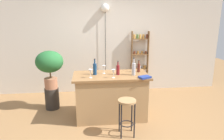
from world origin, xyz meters
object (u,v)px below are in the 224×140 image
bar_stool (127,109)px  bottle_soda_blue (139,68)px  potted_plant (50,64)px  pendant_globe_light (105,9)px  bottle_spirits_clear (95,69)px  wine_glass_right (90,72)px  wine_glass_center (104,68)px  plant_stool (52,98)px  bottle_sauce_amber (134,69)px  wine_glass_left (113,72)px  cookbook (145,77)px  spice_shelf (140,62)px  bottle_vinegar (118,70)px

bar_stool → bottle_soda_blue: size_ratio=2.60×
potted_plant → pendant_globe_light: 2.00m
bottle_spirits_clear → wine_glass_right: 0.23m
bottle_soda_blue → wine_glass_center: 0.72m
plant_stool → bottle_spirits_clear: 1.33m
bottle_sauce_amber → wine_glass_left: bearing=-159.9°
wine_glass_left → wine_glass_right: size_ratio=1.00×
bottle_spirits_clear → cookbook: bearing=-20.4°
spice_shelf → bottle_soda_blue: (-0.36, -1.37, 0.18)m
plant_stool → wine_glass_right: (0.86, -0.72, 0.78)m
plant_stool → bottle_sauce_amber: bearing=-20.2°
bottle_vinegar → wine_glass_center: 0.29m
bottle_vinegar → bar_stool: bearing=-85.0°
cookbook → pendant_globe_light: (-0.58, 1.85, 1.27)m
bar_stool → spice_shelf: size_ratio=0.40×
bottle_sauce_amber → plant_stool: bearing=159.8°
wine_glass_left → bottle_vinegar: bearing=62.0°
wine_glass_center → wine_glass_right: same height
spice_shelf → pendant_globe_light: size_ratio=0.70×
plant_stool → potted_plant: (0.00, 0.00, 0.78)m
bottle_sauce_amber → wine_glass_left: 0.44m
pendant_globe_light → bar_stool: bearing=-85.4°
potted_plant → cookbook: (1.86, -0.85, -0.10)m
plant_stool → bottle_sauce_amber: bottle_sauce_amber is taller
bottle_soda_blue → bottle_sauce_amber: 0.27m
bottle_soda_blue → bar_stool: bearing=-114.7°
spice_shelf → plant_stool: size_ratio=3.46×
bottle_spirits_clear → potted_plant: bearing=151.6°
bottle_vinegar → wine_glass_left: 0.24m
bottle_vinegar → pendant_globe_light: bearing=94.3°
spice_shelf → bottle_soda_blue: 1.43m
bottle_soda_blue → pendant_globe_light: 1.92m
bottle_soda_blue → bottle_sauce_amber: bearing=-124.6°
potted_plant → cookbook: potted_plant is taller
bottle_sauce_amber → wine_glass_center: bearing=161.7°
bar_stool → wine_glass_left: wine_glass_left is taller
plant_stool → bottle_soda_blue: size_ratio=1.90×
wine_glass_right → bottle_vinegar: bearing=16.7°
bottle_soda_blue → pendant_globe_light: size_ratio=0.11×
wine_glass_left → cookbook: (0.58, -0.08, -0.10)m
wine_glass_left → pendant_globe_light: pendant_globe_light is taller
spice_shelf → bottle_vinegar: size_ratio=6.09×
bar_stool → pendant_globe_light: pendant_globe_light is taller
potted_plant → pendant_globe_light: size_ratio=0.36×
plant_stool → potted_plant: bearing=90.0°
bottle_vinegar → bottle_sauce_amber: bearing=-11.6°
wine_glass_center → pendant_globe_light: (0.15, 1.43, 1.17)m
bottle_soda_blue → plant_stool: bearing=167.7°
plant_stool → bottle_sauce_amber: 1.98m
wine_glass_right → pendant_globe_light: bearing=76.4°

